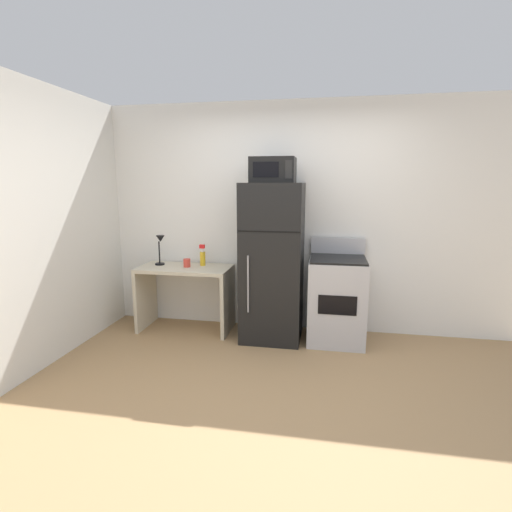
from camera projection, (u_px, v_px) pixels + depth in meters
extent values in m
plane|color=#9E7A51|center=(270.00, 401.00, 3.08)|extent=(12.00, 12.00, 0.00)
cube|color=white|center=(292.00, 218.00, 4.48)|extent=(5.00, 0.10, 2.60)
cube|color=silver|center=(10.00, 232.00, 3.23)|extent=(0.10, 4.00, 2.60)
cube|color=beige|center=(185.00, 269.00, 4.47)|extent=(1.06, 0.54, 0.04)
cube|color=beige|center=(146.00, 298.00, 4.63)|extent=(0.04, 0.54, 0.71)
cube|color=beige|center=(228.00, 302.00, 4.45)|extent=(0.04, 0.54, 0.71)
cylinder|color=black|center=(160.00, 264.00, 4.59)|extent=(0.11, 0.11, 0.02)
cylinder|color=black|center=(159.00, 252.00, 4.56)|extent=(0.02, 0.02, 0.26)
cone|color=black|center=(160.00, 239.00, 4.50)|extent=(0.10, 0.10, 0.08)
cylinder|color=#D83F33|center=(187.00, 263.00, 4.46)|extent=(0.08, 0.08, 0.09)
cylinder|color=yellow|center=(203.00, 259.00, 4.53)|extent=(0.06, 0.06, 0.16)
cylinder|color=white|center=(202.00, 250.00, 4.52)|extent=(0.02, 0.02, 0.04)
cube|color=red|center=(202.00, 246.00, 4.50)|extent=(0.06, 0.03, 0.04)
cube|color=black|center=(273.00, 262.00, 4.22)|extent=(0.64, 0.64, 1.70)
cube|color=black|center=(268.00, 232.00, 3.84)|extent=(0.63, 0.00, 0.01)
cylinder|color=gray|center=(248.00, 284.00, 3.97)|extent=(0.02, 0.02, 0.60)
cube|color=black|center=(273.00, 170.00, 4.02)|extent=(0.46, 0.34, 0.26)
cube|color=black|center=(266.00, 169.00, 3.86)|extent=(0.26, 0.01, 0.15)
cube|color=black|center=(289.00, 169.00, 3.82)|extent=(0.07, 0.01, 0.18)
cube|color=#B7B7BC|center=(337.00, 301.00, 4.19)|extent=(0.60, 0.60, 0.90)
cube|color=black|center=(338.00, 259.00, 4.10)|extent=(0.57, 0.58, 0.02)
cube|color=#B7B7BC|center=(338.00, 246.00, 4.35)|extent=(0.60, 0.04, 0.18)
cube|color=black|center=(337.00, 305.00, 3.89)|extent=(0.38, 0.01, 0.20)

